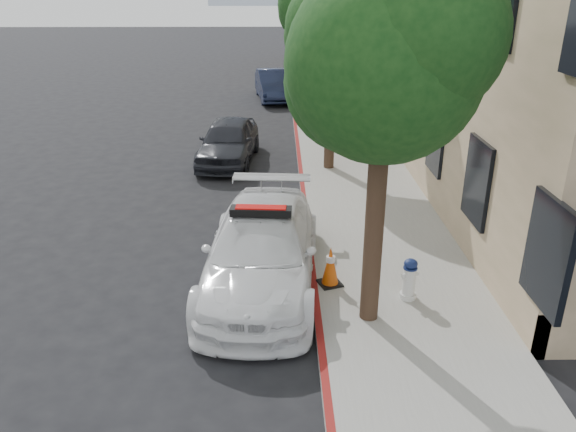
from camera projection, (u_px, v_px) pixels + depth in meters
The scene contains 11 objects.
ground at pixel (208, 268), 11.19m from camera, with size 120.00×120.00×0.00m, color black.
sidewalk at pixel (339, 135), 20.41m from camera, with size 3.20×50.00×0.15m, color gray.
curb_strip at pixel (296, 135), 20.39m from camera, with size 0.12×50.00×0.15m, color maroon.
tree_near at pixel (387, 62), 7.70m from camera, with size 2.92×2.82×5.62m.
tree_mid at pixel (334, 25), 15.11m from camera, with size 2.77×2.64×5.43m.
tree_far at pixel (316, 4), 22.38m from camera, with size 3.10×3.00×5.81m.
police_car at pixel (262, 250), 10.32m from camera, with size 2.37×5.09×1.59m.
parked_car_mid at pixel (228, 141), 17.40m from camera, with size 1.60×3.97×1.35m, color #21232A.
parked_car_far at pixel (274, 85), 26.40m from camera, with size 1.45×4.16×1.37m, color #151C35.
fire_hydrant at pixel (409, 279), 9.73m from camera, with size 0.32×0.29×0.76m.
traffic_cone at pixel (330, 266), 10.17m from camera, with size 0.50×0.50×0.76m.
Camera 1 is at (1.43, -9.91, 5.34)m, focal length 35.00 mm.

